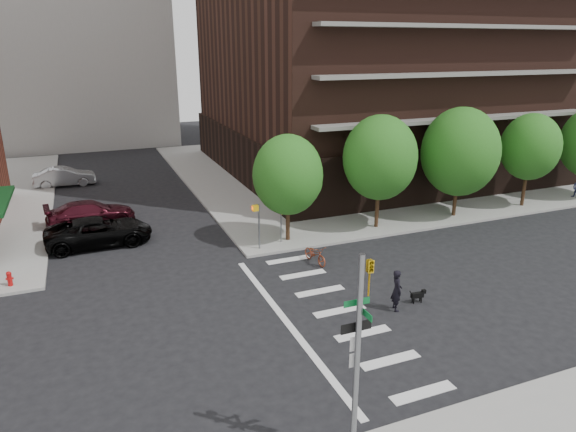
# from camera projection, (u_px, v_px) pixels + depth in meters

# --- Properties ---
(ground) EXTENTS (120.00, 120.00, 0.00)m
(ground) POSITION_uv_depth(u_px,v_px,m) (275.00, 324.00, 21.30)
(ground) COLOR black
(ground) RESTS_ON ground
(sidewalk_ne) EXTENTS (39.00, 33.00, 0.15)m
(sidewalk_ne) POSITION_uv_depth(u_px,v_px,m) (388.00, 165.00, 49.22)
(sidewalk_ne) COLOR gray
(sidewalk_ne) RESTS_ON ground
(crosswalk) EXTENTS (3.85, 13.00, 0.01)m
(crosswalk) POSITION_uv_depth(u_px,v_px,m) (323.00, 314.00, 22.08)
(crosswalk) COLOR silver
(crosswalk) RESTS_ON ground
(tree_a) EXTENTS (4.00, 4.00, 5.90)m
(tree_a) POSITION_uv_depth(u_px,v_px,m) (288.00, 175.00, 28.90)
(tree_a) COLOR #301E11
(tree_a) RESTS_ON sidewalk_ne
(tree_b) EXTENTS (4.50, 4.50, 6.65)m
(tree_b) POSITION_uv_depth(u_px,v_px,m) (380.00, 158.00, 30.88)
(tree_b) COLOR #301E11
(tree_b) RESTS_ON sidewalk_ne
(tree_c) EXTENTS (5.00, 5.00, 6.80)m
(tree_c) POSITION_uv_depth(u_px,v_px,m) (460.00, 152.00, 33.05)
(tree_c) COLOR #301E11
(tree_c) RESTS_ON sidewalk_ne
(tree_d) EXTENTS (4.00, 4.00, 6.20)m
(tree_d) POSITION_uv_depth(u_px,v_px,m) (530.00, 147.00, 35.22)
(tree_d) COLOR #301E11
(tree_d) RESTS_ON sidewalk_ne
(traffic_signal) EXTENTS (0.90, 0.75, 6.00)m
(traffic_signal) POSITION_uv_depth(u_px,v_px,m) (357.00, 373.00, 13.69)
(traffic_signal) COLOR slate
(traffic_signal) RESTS_ON sidewalk_s
(pedestrian_signal) EXTENTS (2.18, 0.67, 2.60)m
(pedestrian_signal) POSITION_uv_depth(u_px,v_px,m) (264.00, 218.00, 28.49)
(pedestrian_signal) COLOR slate
(pedestrian_signal) RESTS_ON sidewalk_ne
(fire_hydrant) EXTENTS (0.24, 0.24, 0.73)m
(fire_hydrant) POSITION_uv_depth(u_px,v_px,m) (9.00, 278.00, 24.24)
(fire_hydrant) COLOR #A50C0C
(fire_hydrant) RESTS_ON sidewalk_nw
(parked_car_black) EXTENTS (2.83, 5.93, 1.63)m
(parked_car_black) POSITION_uv_depth(u_px,v_px,m) (99.00, 232.00, 29.46)
(parked_car_black) COLOR black
(parked_car_black) RESTS_ON ground
(parked_car_maroon) EXTENTS (2.70, 5.59, 1.57)m
(parked_car_maroon) POSITION_uv_depth(u_px,v_px,m) (91.00, 213.00, 32.80)
(parked_car_maroon) COLOR #3D0E18
(parked_car_maroon) RESTS_ON ground
(parked_car_silver) EXTENTS (1.68, 4.75, 1.56)m
(parked_car_silver) POSITION_uv_depth(u_px,v_px,m) (65.00, 177.00, 41.84)
(parked_car_silver) COLOR #9FA3A6
(parked_car_silver) RESTS_ON ground
(scooter) EXTENTS (0.95, 2.00, 1.01)m
(scooter) POSITION_uv_depth(u_px,v_px,m) (315.00, 254.00, 27.11)
(scooter) COLOR brown
(scooter) RESTS_ON ground
(dog_walker) EXTENTS (0.78, 0.61, 1.88)m
(dog_walker) POSITION_uv_depth(u_px,v_px,m) (397.00, 290.00, 22.17)
(dog_walker) COLOR black
(dog_walker) RESTS_ON ground
(dog) EXTENTS (0.71, 0.25, 0.59)m
(dog) POSITION_uv_depth(u_px,v_px,m) (418.00, 295.00, 22.97)
(dog) COLOR black
(dog) RESTS_ON ground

